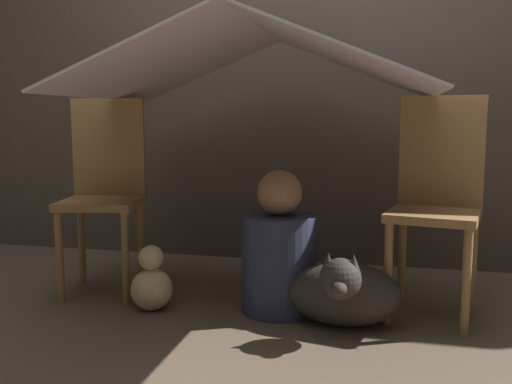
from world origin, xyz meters
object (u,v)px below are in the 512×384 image
Objects in this scene: person_front at (279,254)px; dog at (343,292)px; chair_right at (437,196)px; chair_left at (105,187)px.

dog is at bearing -25.76° from person_front.
chair_right is 2.02× the size of dog.
chair_right is (1.59, -0.00, 0.00)m from chair_left.
person_front is 1.34× the size of dog.
chair_left is 1.51× the size of person_front.
chair_left is at bearing 171.79° from person_front.
chair_left is at bearing 167.21° from dog.
dog is (1.21, -0.27, -0.37)m from chair_left.
chair_left is 1.30m from dog.
chair_left and chair_right have the same top height.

